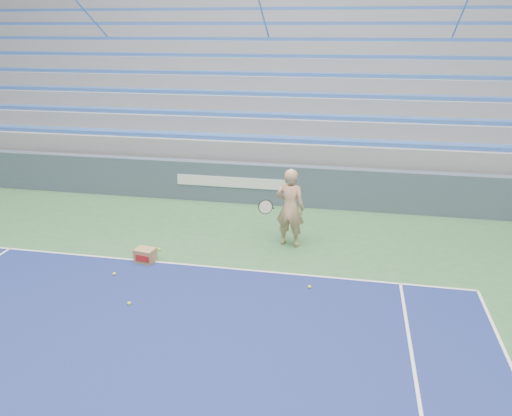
% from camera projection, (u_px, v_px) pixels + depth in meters
% --- Properties ---
extents(sponsor_barrier, '(30.00, 0.32, 1.10)m').
position_uv_depth(sponsor_barrier, '(236.00, 182.00, 13.60)').
color(sponsor_barrier, '#3D4C5D').
rests_on(sponsor_barrier, ground).
extents(bleachers, '(31.00, 9.15, 7.30)m').
position_uv_depth(bleachers, '(271.00, 90.00, 18.25)').
color(bleachers, gray).
rests_on(bleachers, ground).
extents(tennis_player, '(0.96, 0.89, 1.75)m').
position_uv_depth(tennis_player, '(290.00, 208.00, 10.76)').
color(tennis_player, tan).
rests_on(tennis_player, ground).
extents(ball_box, '(0.44, 0.37, 0.29)m').
position_uv_depth(ball_box, '(145.00, 255.00, 10.20)').
color(ball_box, '#9D784C').
rests_on(ball_box, ground).
extents(tennis_ball_0, '(0.07, 0.07, 0.07)m').
position_uv_depth(tennis_ball_0, '(114.00, 274.00, 9.68)').
color(tennis_ball_0, '#DAEE30').
rests_on(tennis_ball_0, ground).
extents(tennis_ball_1, '(0.07, 0.07, 0.07)m').
position_uv_depth(tennis_ball_1, '(159.00, 249.00, 10.76)').
color(tennis_ball_1, '#DAEE30').
rests_on(tennis_ball_1, ground).
extents(tennis_ball_2, '(0.07, 0.07, 0.07)m').
position_uv_depth(tennis_ball_2, '(129.00, 303.00, 8.66)').
color(tennis_ball_2, '#DAEE30').
rests_on(tennis_ball_2, ground).
extents(tennis_ball_3, '(0.07, 0.07, 0.07)m').
position_uv_depth(tennis_ball_3, '(310.00, 287.00, 9.20)').
color(tennis_ball_3, '#DAEE30').
rests_on(tennis_ball_3, ground).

